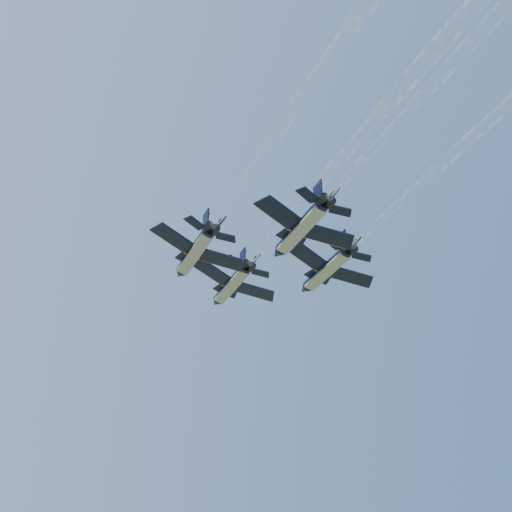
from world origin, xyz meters
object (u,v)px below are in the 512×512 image
jet_right (326,269)px  jet_slot (301,228)px  jet_left (195,252)px  jet_lead (232,284)px

jet_right → jet_slot: bearing=-125.4°
jet_left → jet_right: bearing=2.2°
jet_lead → jet_right: size_ratio=1.00×
jet_right → jet_slot: size_ratio=1.00×
jet_right → jet_slot: same height
jet_lead → jet_left: bearing=-127.1°
jet_right → jet_lead: bearing=133.8°
jet_lead → jet_left: same height
jet_lead → jet_right: 16.28m
jet_left → jet_slot: 17.10m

